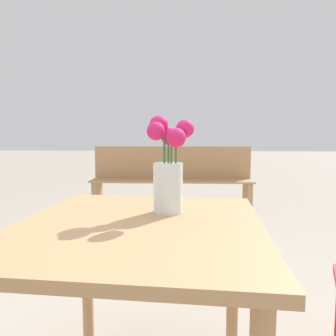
{
  "coord_description": "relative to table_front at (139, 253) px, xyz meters",
  "views": [
    {
      "loc": [
        0.16,
        -1.01,
        0.98
      ],
      "look_at": [
        0.08,
        0.13,
        0.87
      ],
      "focal_mm": 35.0,
      "sensor_mm": 36.0,
      "label": 1
    }
  ],
  "objects": [
    {
      "name": "bench_near",
      "position": [
        -0.06,
        2.99,
        -0.13
      ],
      "size": [
        1.96,
        0.41,
        0.85
      ],
      "color": "tan",
      "rests_on": "ground_plane"
    },
    {
      "name": "flower_vase",
      "position": [
        0.08,
        0.13,
        0.25
      ],
      "size": [
        0.16,
        0.15,
        0.35
      ],
      "color": "silver",
      "rests_on": "table_front"
    },
    {
      "name": "table_front",
      "position": [
        0.0,
        0.0,
        0.0
      ],
      "size": [
        0.82,
        0.92,
        0.71
      ],
      "color": "tan",
      "rests_on": "ground_plane"
    }
  ]
}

